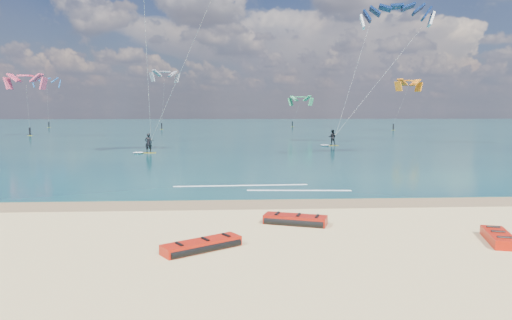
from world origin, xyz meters
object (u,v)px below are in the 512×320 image
(packed_kite_mid, at_px, (295,224))
(kitesurfer_main, at_px, (164,51))
(packed_kite_left, at_px, (202,250))
(packed_kite_right, at_px, (498,242))
(kitesurfer_far, at_px, (366,67))

(packed_kite_mid, relative_size, kitesurfer_main, 0.14)
(packed_kite_left, relative_size, packed_kite_right, 1.24)
(packed_kite_left, xyz_separation_m, kitesurfer_main, (-5.12, 29.00, 9.84))
(packed_kite_right, height_order, kitesurfer_far, kitesurfer_far)
(kitesurfer_main, bearing_deg, packed_kite_left, -81.59)
(packed_kite_left, xyz_separation_m, kitesurfer_far, (17.09, 39.92, 9.51))
(kitesurfer_main, distance_m, kitesurfer_far, 24.76)
(packed_kite_mid, height_order, kitesurfer_far, kitesurfer_far)
(packed_kite_right, bearing_deg, kitesurfer_far, 6.72)
(packed_kite_left, bearing_deg, packed_kite_right, -31.16)
(packed_kite_left, bearing_deg, packed_kite_mid, 9.39)
(kitesurfer_main, bearing_deg, kitesurfer_far, 24.57)
(packed_kite_mid, distance_m, kitesurfer_far, 40.41)
(packed_kite_left, height_order, packed_kite_mid, packed_kite_mid)
(kitesurfer_main, height_order, kitesurfer_far, kitesurfer_main)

